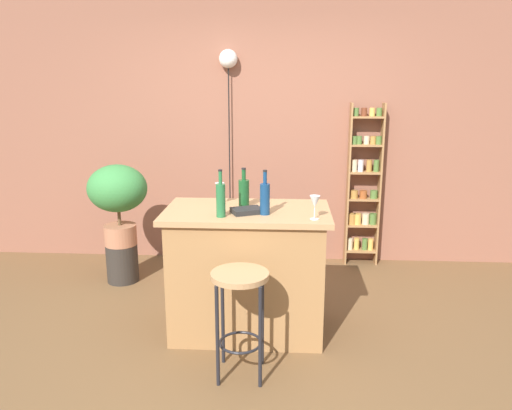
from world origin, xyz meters
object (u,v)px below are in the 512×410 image
at_px(plant_stool, 122,263).
at_px(wine_glass_left, 220,189).
at_px(cookbook, 247,211).
at_px(spice_shelf, 364,187).
at_px(bottle_spirits_clear, 221,199).
at_px(bar_stool, 240,299).
at_px(bottle_vinegar, 244,192).
at_px(bottle_olive_oil, 265,198).
at_px(potted_plant, 118,194).
at_px(pendant_globe_light, 228,64).
at_px(wine_glass_center, 315,202).

bearing_deg(plant_stool, wine_glass_left, -35.01).
relative_size(wine_glass_left, cookbook, 0.78).
relative_size(spice_shelf, bottle_spirits_clear, 5.00).
height_order(bar_stool, spice_shelf, spice_shelf).
bearing_deg(bottle_vinegar, spice_shelf, 52.43).
xyz_separation_m(spice_shelf, bottle_olive_oil, (-0.93, -1.63, 0.26)).
height_order(bar_stool, wine_glass_left, wine_glass_left).
height_order(plant_stool, potted_plant, potted_plant).
xyz_separation_m(bar_stool, wine_glass_left, (-0.22, 0.75, 0.54)).
bearing_deg(spice_shelf, cookbook, -123.53).
xyz_separation_m(bar_stool, plant_stool, (-1.26, 1.48, -0.35)).
xyz_separation_m(bottle_spirits_clear, cookbook, (0.17, 0.11, -0.11)).
xyz_separation_m(bar_stool, bottle_olive_oil, (0.13, 0.48, 0.54)).
bearing_deg(spice_shelf, bottle_vinegar, -127.57).
distance_m(plant_stool, potted_plant, 0.67).
height_order(spice_shelf, plant_stool, spice_shelf).
height_order(bar_stool, bottle_olive_oil, bottle_olive_oil).
bearing_deg(spice_shelf, potted_plant, -165.02).
bearing_deg(cookbook, bottle_olive_oil, -34.98).
height_order(bottle_spirits_clear, cookbook, bottle_spirits_clear).
xyz_separation_m(spice_shelf, pendant_globe_light, (-1.37, 0.03, 1.20)).
xyz_separation_m(bottle_olive_oil, pendant_globe_light, (-0.43, 1.66, 0.94)).
height_order(plant_stool, bottle_vinegar, bottle_vinegar).
height_order(spice_shelf, potted_plant, spice_shelf).
height_order(spice_shelf, pendant_globe_light, pendant_globe_light).
bearing_deg(pendant_globe_light, bottle_vinegar, -79.56).
bearing_deg(wine_glass_center, pendant_globe_light, 113.62).
bearing_deg(bar_stool, bottle_olive_oil, 74.68).
bearing_deg(cookbook, potted_plant, 118.26).
bearing_deg(pendant_globe_light, wine_glass_left, -86.66).
height_order(bottle_olive_oil, wine_glass_center, bottle_olive_oil).
xyz_separation_m(potted_plant, wine_glass_center, (1.74, -1.11, 0.22)).
xyz_separation_m(bottle_vinegar, bottle_olive_oil, (0.16, -0.20, 0.01)).
height_order(plant_stool, wine_glass_center, wine_glass_center).
relative_size(plant_stool, wine_glass_left, 2.23).
height_order(potted_plant, pendant_globe_light, pendant_globe_light).
distance_m(bottle_olive_oil, wine_glass_center, 0.36).
height_order(plant_stool, bottle_olive_oil, bottle_olive_oil).
distance_m(plant_stool, bottle_olive_oil, 1.94).
height_order(bar_stool, bottle_vinegar, bottle_vinegar).
bearing_deg(pendant_globe_light, wine_glass_center, -66.38).
bearing_deg(bottle_vinegar, bar_stool, -87.27).
relative_size(bar_stool, bottle_spirits_clear, 2.14).
bearing_deg(wine_glass_left, cookbook, -47.97).
relative_size(cookbook, pendant_globe_light, 0.10).
distance_m(spice_shelf, pendant_globe_light, 1.82).
bearing_deg(bar_stool, potted_plant, 130.42).
bearing_deg(plant_stool, bottle_olive_oil, -35.74).
height_order(bottle_spirits_clear, wine_glass_center, bottle_spirits_clear).
height_order(wine_glass_left, cookbook, wine_glass_left).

